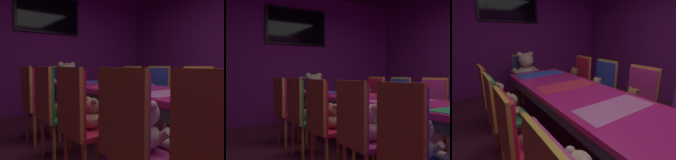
% 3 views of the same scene
% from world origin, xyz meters
% --- Properties ---
extents(wall_back, '(5.20, 0.12, 2.80)m').
position_xyz_m(wall_back, '(0.00, 3.20, 1.40)').
color(wall_back, '#721E72').
rests_on(wall_back, ground_plane).
extents(banquet_table, '(0.90, 3.71, 0.75)m').
position_xyz_m(banquet_table, '(0.00, -0.00, 0.66)').
color(banquet_table, '#C61E72').
rests_on(banquet_table, ground_plane).
extents(chair_left_3, '(0.42, 0.41, 0.98)m').
position_xyz_m(chair_left_3, '(-0.84, 0.28, 0.60)').
color(chair_left_3, red).
rests_on(chair_left_3, ground_plane).
extents(teddy_left_3, '(0.22, 0.28, 0.27)m').
position_xyz_m(teddy_left_3, '(-0.70, 0.28, 0.57)').
color(teddy_left_3, tan).
rests_on(teddy_left_3, chair_left_3).
extents(chair_left_4, '(0.42, 0.41, 0.98)m').
position_xyz_m(chair_left_4, '(-0.84, 0.87, 0.60)').
color(chair_left_4, '#268C4C').
rests_on(chair_left_4, ground_plane).
extents(teddy_left_4, '(0.24, 0.31, 0.29)m').
position_xyz_m(teddy_left_4, '(-0.70, 0.87, 0.58)').
color(teddy_left_4, tan).
rests_on(teddy_left_4, chair_left_4).
extents(chair_left_5, '(0.42, 0.41, 0.98)m').
position_xyz_m(chair_left_5, '(-0.83, 1.52, 0.60)').
color(chair_left_5, red).
rests_on(chair_left_5, ground_plane).
extents(teddy_left_5, '(0.21, 0.27, 0.26)m').
position_xyz_m(teddy_left_5, '(-0.69, 1.52, 0.57)').
color(teddy_left_5, beige).
rests_on(teddy_left_5, chair_left_5).
extents(chair_right_3, '(0.42, 0.41, 0.98)m').
position_xyz_m(chair_right_3, '(0.83, 0.28, 0.60)').
color(chair_right_3, '#CC338C').
rests_on(chair_right_3, ground_plane).
extents(teddy_right_3, '(0.22, 0.29, 0.27)m').
position_xyz_m(teddy_right_3, '(0.68, 0.28, 0.57)').
color(teddy_right_3, olive).
rests_on(teddy_right_3, chair_right_3).
extents(chair_right_4, '(0.42, 0.41, 0.98)m').
position_xyz_m(chair_right_4, '(0.82, 0.93, 0.60)').
color(chair_right_4, '#2D47B2').
rests_on(chair_right_4, ground_plane).
extents(teddy_right_4, '(0.22, 0.28, 0.27)m').
position_xyz_m(teddy_right_4, '(0.68, 0.93, 0.57)').
color(teddy_right_4, tan).
rests_on(teddy_right_4, chair_right_4).
extents(chair_right_5, '(0.42, 0.41, 0.98)m').
position_xyz_m(chair_right_5, '(0.83, 1.53, 0.60)').
color(chair_right_5, red).
rests_on(chair_right_5, ground_plane).
extents(teddy_right_5, '(0.27, 0.34, 0.32)m').
position_xyz_m(teddy_right_5, '(0.68, 1.53, 0.60)').
color(teddy_right_5, brown).
rests_on(teddy_right_5, chair_right_5).
extents(throne_chair, '(0.41, 0.42, 0.98)m').
position_xyz_m(throne_chair, '(0.00, 2.40, 0.60)').
color(throne_chair, '#2D47B2').
rests_on(throne_chair, ground_plane).
extents(king_teddy_bear, '(0.63, 0.49, 0.60)m').
position_xyz_m(king_teddy_bear, '(0.00, 2.23, 0.71)').
color(king_teddy_bear, beige).
rests_on(king_teddy_bear, throne_chair).
extents(wall_tv, '(1.35, 0.06, 0.78)m').
position_xyz_m(wall_tv, '(0.00, 3.11, 2.05)').
color(wall_tv, black).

